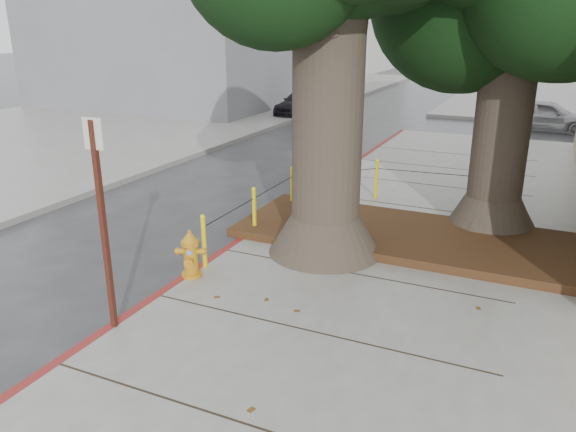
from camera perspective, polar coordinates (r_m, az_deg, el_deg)
name	(u,v)px	position (r m, az deg, el deg)	size (l,w,h in m)	color
ground	(274,332)	(8.00, -1.38, -11.69)	(140.00, 140.00, 0.00)	#28282B
sidewalk_opposite	(65,132)	(23.84, -21.68, 7.96)	(14.00, 60.00, 0.15)	slate
curb_red	(238,244)	(10.80, -5.10, -2.87)	(0.14, 26.00, 0.16)	maroon
planter_bed	(406,236)	(10.99, 11.87, -1.96)	(6.40, 2.60, 0.16)	black
bollard_ring	(329,196)	(11.75, 4.17, 2.02)	(3.79, 5.39, 0.95)	yellow
fire_hydrant	(191,254)	(9.25, -9.86, -3.83)	(0.44, 0.44, 0.80)	orange
signpost	(102,214)	(7.55, -18.36, 0.15)	(0.28, 0.07, 2.86)	#471911
car_silver	(546,115)	(24.94, 24.75, 9.27)	(1.46, 3.63, 1.24)	#9D9CA1
car_dark	(302,103)	(26.72, 1.48, 11.38)	(1.56, 3.85, 1.12)	black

